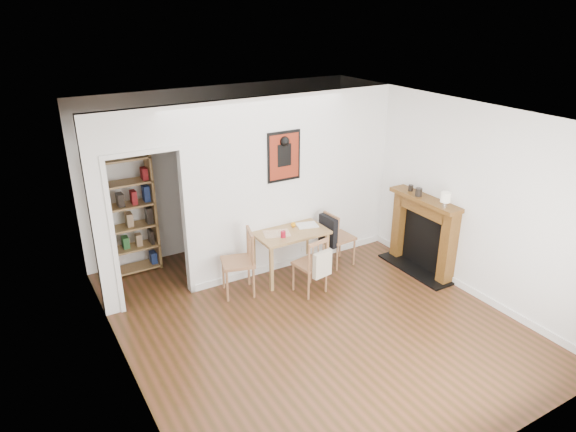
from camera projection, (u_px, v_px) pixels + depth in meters
ground at (309, 317)px, 6.60m from camera, size 5.20×5.20×0.00m
room_shell at (265, 190)px, 7.21m from camera, size 5.20×5.20×5.20m
dining_table at (290, 236)px, 7.40m from camera, size 1.04×0.66×0.71m
chair_left at (238, 263)px, 6.97m from camera, size 0.58×0.58×0.93m
chair_right at (338, 237)px, 7.78m from camera, size 0.52×0.46×0.86m
chair_front at (311, 264)px, 7.03m from camera, size 0.48×0.52×0.83m
bookshelf at (129, 216)px, 7.43m from camera, size 0.75×0.30×1.78m
fireplace at (424, 231)px, 7.57m from camera, size 0.45×1.25×1.16m
red_glass at (283, 234)px, 7.15m from camera, size 0.07×0.07×0.09m
orange_fruit at (293, 225)px, 7.48m from camera, size 0.07×0.07×0.07m
placemat at (277, 233)px, 7.28m from camera, size 0.43×0.37×0.00m
notebook at (307, 225)px, 7.54m from camera, size 0.35×0.29×0.02m
mantel_lamp at (446, 198)px, 6.95m from camera, size 0.13×0.13×0.21m
ceramic_jar_a at (419, 192)px, 7.37m from camera, size 0.10×0.10×0.12m
ceramic_jar_b at (411, 188)px, 7.58m from camera, size 0.07×0.07×0.09m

